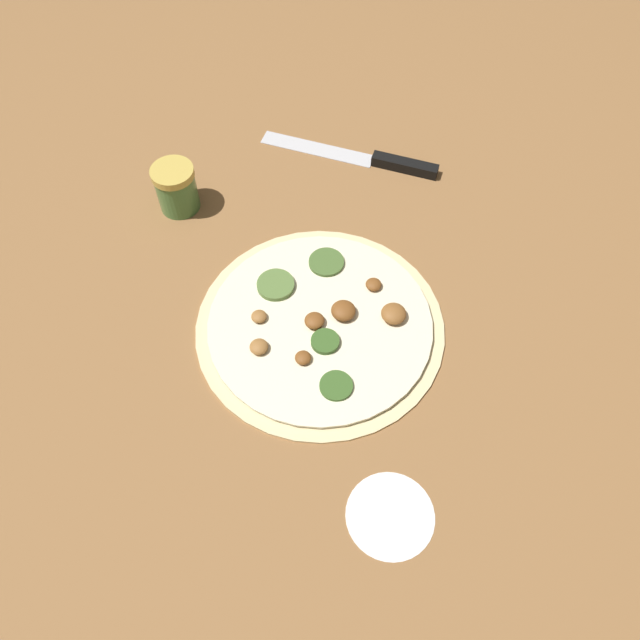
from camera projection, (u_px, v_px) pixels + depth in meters
name	position (u px, v px, depth m)	size (l,w,h in m)	color
ground_plane	(320.00, 327.00, 0.86)	(3.00, 3.00, 0.00)	olive
pizza	(321.00, 323.00, 0.85)	(0.34, 0.34, 0.03)	beige
knife	(380.00, 161.00, 1.03)	(0.27, 0.18, 0.02)	silver
spice_jar	(176.00, 188.00, 0.95)	(0.06, 0.06, 0.08)	#4C7F42
flour_patch	(390.00, 515.00, 0.72)	(0.10, 0.10, 0.00)	white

